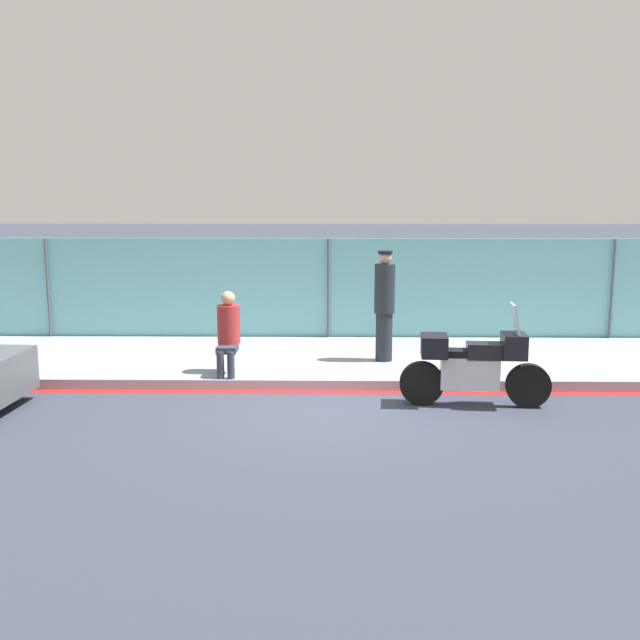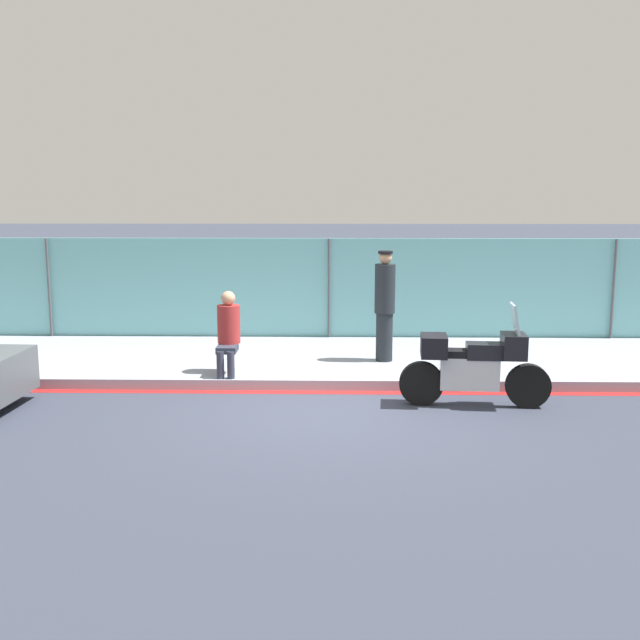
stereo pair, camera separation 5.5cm
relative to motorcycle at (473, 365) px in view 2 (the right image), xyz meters
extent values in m
plane|color=#333847|center=(-2.05, -0.29, -0.59)|extent=(120.00, 120.00, 0.00)
cube|color=#8E93A3|center=(-2.05, 2.47, -0.51)|extent=(40.72, 3.43, 0.16)
cube|color=red|center=(-2.05, 0.67, -0.59)|extent=(40.72, 0.18, 0.01)
cube|color=#6BB2B7|center=(-2.05, 4.28, 0.45)|extent=(38.68, 0.08, 2.09)
cylinder|color=#4C4C51|center=(-7.53, 4.18, 0.45)|extent=(0.05, 0.05, 2.09)
cylinder|color=#4C4C51|center=(-2.05, 4.18, 0.45)|extent=(0.05, 0.05, 2.09)
cylinder|color=#4C4C51|center=(3.42, 4.18, 0.45)|extent=(0.05, 0.05, 2.09)
cylinder|color=black|center=(0.76, -0.06, -0.28)|extent=(0.63, 0.19, 0.62)
cylinder|color=black|center=(-0.72, 0.06, -0.28)|extent=(0.63, 0.19, 0.62)
cube|color=silver|center=(-0.05, 0.00, -0.12)|extent=(0.83, 0.34, 0.46)
cube|color=black|center=(0.15, -0.01, 0.20)|extent=(0.54, 0.35, 0.22)
cube|color=black|center=(-0.14, 0.01, 0.16)|extent=(0.62, 0.33, 0.10)
cube|color=black|center=(0.54, -0.04, 0.28)|extent=(0.36, 0.50, 0.34)
cube|color=silver|center=(0.54, -0.04, 0.66)|extent=(0.14, 0.43, 0.42)
cube|color=black|center=(-0.55, 0.04, 0.26)|extent=(0.40, 0.53, 0.30)
cylinder|color=#1E2328|center=(-1.11, 2.14, -0.02)|extent=(0.28, 0.28, 0.82)
cylinder|color=#1E2328|center=(-1.11, 2.14, 0.79)|extent=(0.34, 0.34, 0.82)
sphere|color=tan|center=(-1.11, 2.14, 1.31)|extent=(0.21, 0.21, 0.21)
cylinder|color=black|center=(-1.11, 2.14, 1.40)|extent=(0.24, 0.24, 0.05)
cylinder|color=#2D3342|center=(-3.68, 0.86, -0.22)|extent=(0.11, 0.11, 0.42)
cylinder|color=#2D3342|center=(-3.52, 0.86, -0.22)|extent=(0.11, 0.11, 0.42)
cube|color=#2D3342|center=(-3.60, 1.07, -0.01)|extent=(0.30, 0.42, 0.10)
cylinder|color=maroon|center=(-3.60, 1.28, 0.34)|extent=(0.36, 0.36, 0.60)
sphere|color=tan|center=(-3.60, 1.28, 0.75)|extent=(0.22, 0.22, 0.22)
camera|label=1|loc=(-1.99, -10.22, 2.39)|focal=42.00mm
camera|label=2|loc=(-1.94, -10.22, 2.39)|focal=42.00mm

